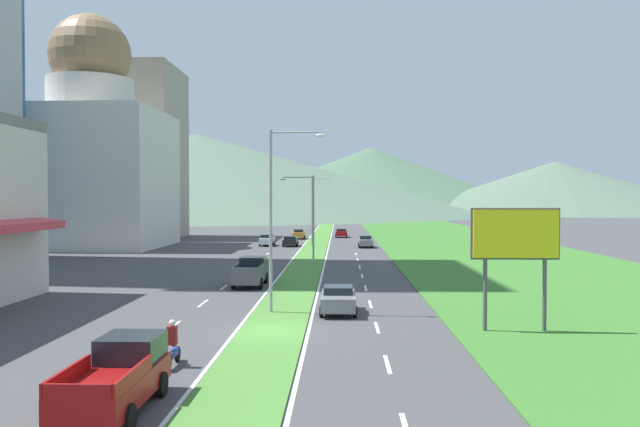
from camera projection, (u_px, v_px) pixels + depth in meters
The scene contains 40 objects.
ground_plane at pixel (272, 332), 30.84m from camera, with size 600.00×600.00×0.00m, color #424244.
grass_median at pixel (317, 244), 90.79m from camera, with size 3.20×240.00×0.06m, color #477F33.
grass_verge_right at pixel (463, 244), 90.15m from camera, with size 24.00×240.00×0.06m, color #387028.
lane_dash_left_1 at pixel (42, 426), 18.06m from camera, with size 0.16×2.80×0.01m, color silver.
lane_dash_left_2 at pixel (126, 362), 25.11m from camera, with size 0.16×2.80×0.01m, color silver.
lane_dash_left_3 at pixel (173, 326), 32.16m from camera, with size 0.16×2.80×0.01m, color silver.
lane_dash_left_4 at pixel (203, 303), 39.21m from camera, with size 0.16×2.80×0.01m, color silver.
lane_dash_left_5 at pixel (224, 287), 46.26m from camera, with size 0.16×2.80×0.01m, color silver.
lane_dash_left_6 at pixel (239, 276), 53.30m from camera, with size 0.16×2.80×0.01m, color silver.
lane_dash_left_7 at pixel (251, 267), 60.35m from camera, with size 0.16×2.80×0.01m, color silver.
lane_dash_left_8 at pixel (260, 259), 67.40m from camera, with size 0.16×2.80×0.01m, color silver.
lane_dash_left_9 at pixel (268, 254), 74.45m from camera, with size 0.16×2.80×0.01m, color silver.
lane_dash_right_2 at pixel (388, 364), 24.79m from camera, with size 0.16×2.80×0.01m, color silver.
lane_dash_right_3 at pixel (377, 328), 31.84m from camera, with size 0.16×2.80×0.01m, color silver.
lane_dash_right_4 at pixel (370, 304), 38.89m from camera, with size 0.16×2.80×0.01m, color silver.
lane_dash_right_5 at pixel (366, 288), 45.94m from camera, with size 0.16×2.80×0.01m, color silver.
lane_dash_right_6 at pixel (362, 276), 52.99m from camera, with size 0.16×2.80×0.01m, color silver.
lane_dash_right_7 at pixel (360, 267), 60.04m from camera, with size 0.16×2.80×0.01m, color silver.
lane_dash_right_8 at pixel (358, 260), 67.09m from camera, with size 0.16×2.80×0.01m, color silver.
lane_dash_right_9 at pixel (356, 254), 74.13m from camera, with size 0.16×2.80×0.01m, color silver.
edge_line_median_left at pixel (305, 244), 90.85m from camera, with size 0.16×240.00×0.01m, color silver.
edge_line_median_right at pixel (329, 244), 90.74m from camera, with size 0.16×240.00×0.01m, color silver.
domed_building at pixel (91, 156), 84.97m from camera, with size 18.93×18.93×30.61m.
midrise_colored at pixel (129, 153), 104.43m from camera, with size 15.79×15.79×27.56m, color #9E9384.
hill_far_left at pixel (196, 174), 257.69m from camera, with size 227.79×227.79×32.35m, color #516B56.
hill_far_center at pixel (371, 179), 326.32m from camera, with size 170.21×170.21×32.36m, color #47664C.
hill_far_right at pixel (555, 187), 280.85m from camera, with size 137.95×137.95×22.62m, color #516B56.
street_lamp_near at pixel (276, 208), 35.79m from camera, with size 3.14×0.42×10.23m.
street_lamp_mid at pixel (309, 213), 61.62m from camera, with size 3.31×0.34×8.60m.
street_lamp_far at pixel (314, 207), 87.43m from camera, with size 2.81×0.38×9.23m.
billboard_roadside at pixel (515, 241), 30.67m from camera, with size 4.24×0.28×5.96m.
car_0 at pixel (365, 241), 84.15m from camera, with size 1.87×4.26×1.54m.
car_1 at pixel (341, 233), 105.97m from camera, with size 2.00×4.19×1.41m.
car_2 at pixel (267, 240), 86.98m from camera, with size 1.89×4.54×1.56m.
car_3 at pixel (338, 299), 35.85m from camera, with size 2.01×4.12×1.50m.
car_4 at pixel (290, 241), 86.06m from camera, with size 1.96×4.06×1.38m.
car_5 at pixel (299, 234), 101.82m from camera, with size 1.87×4.33×1.54m.
pickup_truck_0 at pixel (118, 377), 19.50m from camera, with size 2.18×5.40×2.00m.
pickup_truck_1 at pixel (251, 272), 47.32m from camera, with size 2.18×5.40×2.00m.
motorcycle_rider at pixel (173, 347), 24.48m from camera, with size 0.36×2.00×1.80m.
Camera 1 is at (3.26, -30.61, 6.41)m, focal length 36.11 mm.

